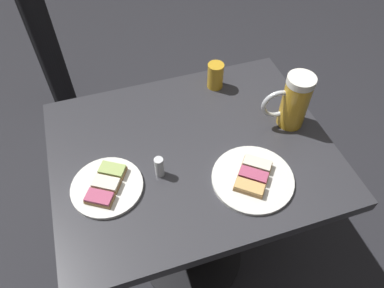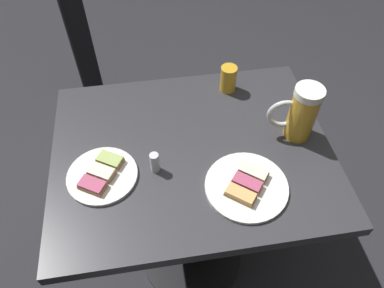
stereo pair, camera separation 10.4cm
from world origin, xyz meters
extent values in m
plane|color=#28282D|center=(0.00, 0.00, 0.00)|extent=(6.00, 6.00, 0.00)
cylinder|color=black|center=(0.00, 0.00, 0.01)|extent=(0.44, 0.44, 0.01)
cylinder|color=black|center=(0.00, 0.00, 0.38)|extent=(0.09, 0.09, 0.74)
cube|color=#333338|center=(0.00, 0.00, 0.75)|extent=(0.64, 0.81, 0.04)
cylinder|color=white|center=(-0.16, -0.12, 0.77)|extent=(0.22, 0.22, 0.01)
cube|color=#9E7547|center=(-0.19, -0.10, 0.78)|extent=(0.08, 0.09, 0.01)
cube|color=#E5B266|center=(-0.19, -0.10, 0.79)|extent=(0.07, 0.08, 0.01)
cube|color=#9E7547|center=(-0.16, -0.12, 0.78)|extent=(0.08, 0.09, 0.01)
cube|color=#BC4C70|center=(-0.16, -0.12, 0.79)|extent=(0.07, 0.08, 0.01)
cube|color=#9E7547|center=(-0.12, -0.15, 0.78)|extent=(0.08, 0.09, 0.01)
cube|color=white|center=(-0.12, -0.15, 0.79)|extent=(0.07, 0.08, 0.01)
cylinder|color=white|center=(-0.06, 0.26, 0.77)|extent=(0.19, 0.19, 0.01)
cube|color=#9E7547|center=(-0.02, 0.23, 0.78)|extent=(0.07, 0.08, 0.01)
cube|color=#ADC66B|center=(-0.02, 0.23, 0.79)|extent=(0.07, 0.08, 0.01)
cube|color=#9E7547|center=(-0.06, 0.26, 0.78)|extent=(0.07, 0.08, 0.01)
cube|color=white|center=(-0.06, 0.26, 0.79)|extent=(0.07, 0.08, 0.01)
cube|color=#9E7547|center=(-0.10, 0.28, 0.78)|extent=(0.07, 0.08, 0.01)
cube|color=#BC4C70|center=(-0.10, 0.28, 0.79)|extent=(0.07, 0.08, 0.01)
cylinder|color=gold|center=(0.01, -0.32, 0.85)|extent=(0.08, 0.08, 0.16)
cylinder|color=white|center=(0.01, -0.32, 0.94)|extent=(0.08, 0.08, 0.02)
torus|color=silver|center=(0.01, -0.27, 0.85)|extent=(0.03, 0.10, 0.10)
cylinder|color=gold|center=(0.24, -0.16, 0.81)|extent=(0.05, 0.05, 0.09)
cylinder|color=silver|center=(-0.06, 0.11, 0.80)|extent=(0.03, 0.03, 0.07)
cylinder|color=black|center=(0.97, 0.41, 0.46)|extent=(0.11, 0.11, 0.93)
cylinder|color=black|center=(1.19, 0.46, 0.46)|extent=(0.11, 0.11, 0.93)
camera|label=1|loc=(-0.63, 0.20, 1.59)|focal=33.85mm
camera|label=2|loc=(-0.66, 0.10, 1.59)|focal=33.85mm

